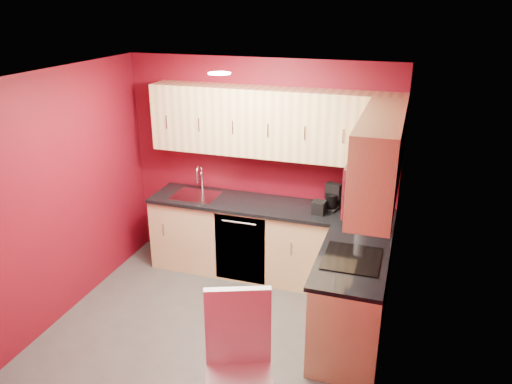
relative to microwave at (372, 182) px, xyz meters
The scene contains 21 objects.
floor 2.18m from the microwave, behind, with size 3.20×3.20×0.00m, color #474543.
ceiling 1.64m from the microwave, behind, with size 3.20×3.20×0.00m, color white.
wall_back 1.95m from the microwave, 136.99° to the left, with size 3.20×3.20×0.00m, color maroon.
wall_front 2.24m from the microwave, 129.35° to the right, with size 3.20×3.20×0.00m, color maroon.
wall_left 3.03m from the microwave, behind, with size 3.00×3.00×0.00m, color maroon.
wall_right 0.50m from the microwave, 44.09° to the right, with size 3.00×3.00×0.00m, color maroon.
base_cabinets_back 1.98m from the microwave, 140.04° to the left, with size 2.80×0.60×0.87m, color #EBC886.
base_cabinets_right 1.23m from the microwave, 151.81° to the left, with size 0.60×1.30×0.87m, color #EBC886.
countertop_back 1.73m from the microwave, 140.47° to the left, with size 2.80×0.63×0.04m, color black.
countertop_right 0.78m from the microwave, 162.04° to the left, with size 0.63×1.27×0.04m, color black.
upper_cabinets_back 1.65m from the microwave, 136.69° to the left, with size 2.80×0.35×0.75m, color #EAC384.
upper_cabinets_right 0.33m from the microwave, 82.65° to the left, with size 0.35×1.55×0.75m.
microwave is the anchor object (origin of this frame).
cooktop 0.75m from the microwave, behind, with size 0.50×0.55×0.01m, color black.
sink 2.43m from the microwave, 154.40° to the left, with size 0.52×0.42×0.35m.
dishwasher_front 2.02m from the microwave, 153.81° to the left, with size 0.60×0.02×0.82m, color black.
downlight 1.62m from the microwave, behind, with size 0.20×0.20×0.01m, color white.
coffee_maker 1.33m from the microwave, 114.93° to the left, with size 0.17×0.23×0.28m, color black, non-canonical shape.
napkin_holder 1.28m from the microwave, 123.36° to the left, with size 0.13×0.13×0.14m, color black, non-canonical shape.
paper_towel 0.87m from the microwave, 99.58° to the left, with size 0.17×0.17×0.29m, color silver, non-canonical shape.
dining_chair 1.89m from the microwave, 116.37° to the right, with size 0.48×0.50×1.19m, color silver, non-canonical shape.
Camera 1 is at (1.67, -3.83, 3.10)m, focal length 35.00 mm.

